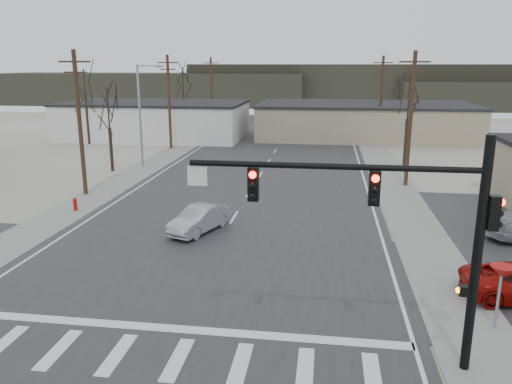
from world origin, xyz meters
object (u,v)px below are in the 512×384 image
Objects in this scene: traffic_signal_mast at (411,221)px; car_far_a at (295,130)px; car_far_b at (276,124)px; sedan_crossing at (199,219)px; fire_hydrant at (75,204)px.

traffic_signal_mast is 50.63m from car_far_a.
car_far_b is (-9.77, 56.83, -3.88)m from traffic_signal_mast.
car_far_a reaches higher than sedan_crossing.
traffic_signal_mast is 57.79m from car_far_b.
car_far_a is 7.49m from car_far_b.
fire_hydrant is 0.20× the size of car_far_b.
traffic_signal_mast is 2.05× the size of car_far_b.
sedan_crossing is 0.80× the size of car_far_a.
car_far_a is at bearing 107.23° from sedan_crossing.
fire_hydrant is 43.43m from car_far_b.
sedan_crossing reaches higher than fire_hydrant.
car_far_a is (-6.58, 50.05, -3.85)m from traffic_signal_mast.
sedan_crossing is at bearing 68.80° from car_far_a.
traffic_signal_mast is 1.68× the size of car_far_a.
sedan_crossing is (-9.31, 11.37, -3.92)m from traffic_signal_mast.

